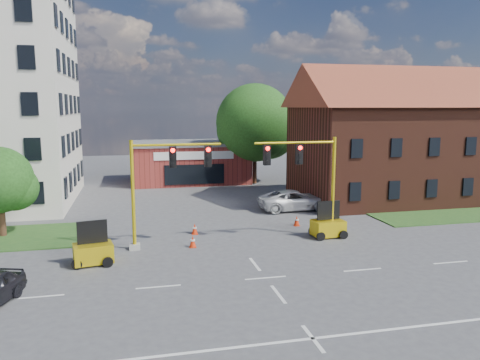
{
  "coord_description": "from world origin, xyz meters",
  "views": [
    {
      "loc": [
        -5.87,
        -20.3,
        7.99
      ],
      "look_at": [
        1.04,
        10.0,
        3.13
      ],
      "focal_mm": 35.0,
      "sensor_mm": 36.0,
      "label": 1
    }
  ],
  "objects": [
    {
      "name": "ground",
      "position": [
        0.0,
        0.0,
        0.0
      ],
      "size": [
        120.0,
        120.0,
        0.0
      ],
      "primitive_type": "plane",
      "color": "#47474A",
      "rests_on": "ground"
    },
    {
      "name": "grass_verge_ne",
      "position": [
        18.0,
        9.0,
        0.04
      ],
      "size": [
        14.0,
        4.0,
        0.08
      ],
      "primitive_type": "cube",
      "color": "#23501E",
      "rests_on": "ground"
    },
    {
      "name": "lane_markings",
      "position": [
        0.0,
        -3.0,
        0.01
      ],
      "size": [
        60.0,
        36.0,
        0.01
      ],
      "primitive_type": null,
      "color": "silver",
      "rests_on": "ground"
    },
    {
      "name": "brick_shop",
      "position": [
        0.0,
        29.98,
        2.16
      ],
      "size": [
        12.4,
        8.4,
        4.3
      ],
      "color": "maroon",
      "rests_on": "ground"
    },
    {
      "name": "townhouse_row",
      "position": [
        18.0,
        16.0,
        5.93
      ],
      "size": [
        21.0,
        11.0,
        11.5
      ],
      "color": "#4E2417",
      "rests_on": "ground"
    },
    {
      "name": "tree_large",
      "position": [
        6.91,
        27.08,
        6.1
      ],
      "size": [
        8.51,
        8.1,
        10.42
      ],
      "color": "#342112",
      "rests_on": "ground"
    },
    {
      "name": "tree_nw_front",
      "position": [
        -13.79,
        10.58,
        3.42
      ],
      "size": [
        4.29,
        4.09,
        5.63
      ],
      "color": "#342112",
      "rests_on": "ground"
    },
    {
      "name": "signal_mast_west",
      "position": [
        -4.36,
        6.0,
        3.92
      ],
      "size": [
        5.3,
        0.6,
        6.2
      ],
      "color": "gray",
      "rests_on": "ground"
    },
    {
      "name": "signal_mast_east",
      "position": [
        4.36,
        6.0,
        3.92
      ],
      "size": [
        5.3,
        0.6,
        6.2
      ],
      "color": "gray",
      "rests_on": "ground"
    },
    {
      "name": "trailer_west",
      "position": [
        -8.08,
        3.87,
        0.68
      ],
      "size": [
        2.12,
        1.61,
        2.18
      ],
      "rotation": [
        0.0,
        0.0,
        0.19
      ],
      "color": "gold",
      "rests_on": "ground"
    },
    {
      "name": "trailer_east",
      "position": [
        5.72,
        5.95,
        0.68
      ],
      "size": [
        2.01,
        1.42,
        2.17
      ],
      "rotation": [
        0.0,
        0.0,
        0.08
      ],
      "color": "gold",
      "rests_on": "ground"
    },
    {
      "name": "cone_a",
      "position": [
        -2.75,
        5.64,
        0.34
      ],
      "size": [
        0.4,
        0.4,
        0.7
      ],
      "color": "red",
      "rests_on": "ground"
    },
    {
      "name": "cone_b",
      "position": [
        -2.27,
        8.41,
        0.34
      ],
      "size": [
        0.4,
        0.4,
        0.7
      ],
      "color": "red",
      "rests_on": "ground"
    },
    {
      "name": "cone_c",
      "position": [
        5.83,
        6.34,
        0.34
      ],
      "size": [
        0.4,
        0.4,
        0.7
      ],
      "color": "red",
      "rests_on": "ground"
    },
    {
      "name": "cone_d",
      "position": [
        4.77,
        9.0,
        0.34
      ],
      "size": [
        0.4,
        0.4,
        0.7
      ],
      "color": "red",
      "rests_on": "ground"
    },
    {
      "name": "pickup_white",
      "position": [
        6.27,
        13.77,
        0.78
      ],
      "size": [
        5.74,
        2.81,
        1.57
      ],
      "primitive_type": "imported",
      "rotation": [
        0.0,
        0.0,
        1.61
      ],
      "color": "white",
      "rests_on": "ground"
    }
  ]
}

